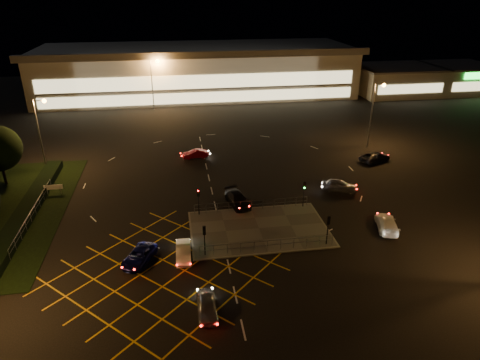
{
  "coord_description": "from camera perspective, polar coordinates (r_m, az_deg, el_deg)",
  "views": [
    {
      "loc": [
        -6.07,
        -40.03,
        23.45
      ],
      "look_at": [
        1.31,
        6.32,
        2.0
      ],
      "focal_mm": 32.0,
      "sensor_mm": 36.0,
      "label": 1
    }
  ],
  "objects": [
    {
      "name": "ground",
      "position": [
        46.79,
        -0.37,
        -5.52
      ],
      "size": [
        180.0,
        180.0,
        0.0
      ],
      "primitive_type": "plane",
      "color": "black",
      "rests_on": "ground"
    },
    {
      "name": "pedestrian_island",
      "position": [
        45.37,
        2.53,
        -6.5
      ],
      "size": [
        14.0,
        9.0,
        0.12
      ],
      "primitive_type": "cube",
      "color": "#4C4944",
      "rests_on": "ground"
    },
    {
      "name": "hedge",
      "position": [
        54.14,
        -26.31,
        -3.27
      ],
      "size": [
        2.0,
        26.0,
        1.0
      ],
      "primitive_type": "cube",
      "color": "black",
      "rests_on": "ground"
    },
    {
      "name": "supermarket",
      "position": [
        103.76,
        -5.74,
        14.38
      ],
      "size": [
        72.0,
        26.5,
        10.5
      ],
      "color": "beige",
      "rests_on": "ground"
    },
    {
      "name": "retail_unit_a",
      "position": [
        109.35,
        20.06,
        12.46
      ],
      "size": [
        18.8,
        14.8,
        6.35
      ],
      "color": "beige",
      "rests_on": "ground"
    },
    {
      "name": "retail_unit_b",
      "position": [
        117.8,
        27.08,
        12.07
      ],
      "size": [
        14.8,
        14.8,
        6.35
      ],
      "color": "beige",
      "rests_on": "ground"
    },
    {
      "name": "streetlight_nw",
      "position": [
        62.91,
        -25.0,
        6.68
      ],
      "size": [
        1.78,
        0.56,
        10.03
      ],
      "color": "slate",
      "rests_on": "ground"
    },
    {
      "name": "streetlight_ne",
      "position": [
        69.42,
        17.57,
        9.35
      ],
      "size": [
        1.78,
        0.56,
        10.03
      ],
      "color": "slate",
      "rests_on": "ground"
    },
    {
      "name": "streetlight_far_left",
      "position": [
        89.7,
        -11.43,
        13.24
      ],
      "size": [
        1.78,
        0.56,
        10.03
      ],
      "color": "slate",
      "rests_on": "ground"
    },
    {
      "name": "streetlight_far_right",
      "position": [
        98.6,
        13.23,
        14.08
      ],
      "size": [
        1.78,
        0.56,
        10.03
      ],
      "color": "slate",
      "rests_on": "ground"
    },
    {
      "name": "signal_sw",
      "position": [
        40.09,
        -4.78,
        -7.26
      ],
      "size": [
        0.28,
        0.3,
        3.15
      ],
      "rotation": [
        0.0,
        0.0,
        3.14
      ],
      "color": "black",
      "rests_on": "pedestrian_island"
    },
    {
      "name": "signal_se",
      "position": [
        42.44,
        11.67,
        -5.79
      ],
      "size": [
        0.28,
        0.3,
        3.15
      ],
      "rotation": [
        0.0,
        0.0,
        3.14
      ],
      "color": "black",
      "rests_on": "pedestrian_island"
    },
    {
      "name": "signal_nw",
      "position": [
        47.06,
        -5.57,
        -2.18
      ],
      "size": [
        0.28,
        0.3,
        3.15
      ],
      "color": "black",
      "rests_on": "pedestrian_island"
    },
    {
      "name": "signal_ne",
      "position": [
        49.07,
        8.54,
        -1.17
      ],
      "size": [
        0.28,
        0.3,
        3.15
      ],
      "color": "black",
      "rests_on": "pedestrian_island"
    },
    {
      "name": "car_near_silver",
      "position": [
        34.81,
        -4.44,
        -16.43
      ],
      "size": [
        1.57,
        3.87,
        1.32
      ],
      "primitive_type": "imported",
      "rotation": [
        0.0,
        0.0,
        6.28
      ],
      "color": "silver",
      "rests_on": "ground"
    },
    {
      "name": "car_queue_white",
      "position": [
        41.02,
        -7.55,
        -9.47
      ],
      "size": [
        1.46,
        3.92,
        1.28
      ],
      "primitive_type": "imported",
      "rotation": [
        0.0,
        0.0,
        6.26
      ],
      "color": "beige",
      "rests_on": "ground"
    },
    {
      "name": "car_left_blue",
      "position": [
        41.23,
        -13.3,
        -9.83
      ],
      "size": [
        3.63,
        4.85,
        1.22
      ],
      "primitive_type": "imported",
      "rotation": [
        0.0,
        0.0,
        5.87
      ],
      "color": "#0D1050",
      "rests_on": "ground"
    },
    {
      "name": "car_far_dkgrey",
      "position": [
        49.87,
        -0.32,
        -2.57
      ],
      "size": [
        2.95,
        5.17,
        1.41
      ],
      "primitive_type": "imported",
      "rotation": [
        0.0,
        0.0,
        0.21
      ],
      "color": "black",
      "rests_on": "ground"
    },
    {
      "name": "car_right_silver",
      "position": [
        54.6,
        13.09,
        -0.69
      ],
      "size": [
        4.7,
        3.14,
        1.49
      ],
      "primitive_type": "imported",
      "rotation": [
        0.0,
        0.0,
        1.22
      ],
      "color": "#A2A4A9",
      "rests_on": "ground"
    },
    {
      "name": "car_circ_red",
      "position": [
        63.91,
        -6.0,
        3.49
      ],
      "size": [
        3.85,
        1.7,
        1.23
      ],
      "primitive_type": "imported",
      "rotation": [
        0.0,
        0.0,
        4.82
      ],
      "color": "maroon",
      "rests_on": "ground"
    },
    {
      "name": "car_east_grey",
      "position": [
        65.28,
        17.57,
        2.95
      ],
      "size": [
        5.34,
        3.9,
        1.35
      ],
      "primitive_type": "imported",
      "rotation": [
        0.0,
        0.0,
        1.96
      ],
      "color": "black",
      "rests_on": "ground"
    },
    {
      "name": "car_approach_white",
      "position": [
        47.64,
        18.99,
        -5.46
      ],
      "size": [
        3.14,
        5.06,
        1.37
      ],
      "primitive_type": "imported",
      "rotation": [
        0.0,
        0.0,
        2.86
      ],
      "color": "silver",
      "rests_on": "ground"
    }
  ]
}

